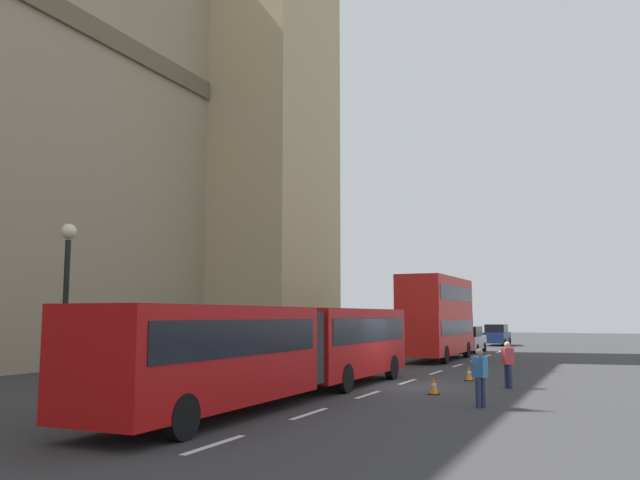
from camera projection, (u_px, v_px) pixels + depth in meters
name	position (u px, v px, depth m)	size (l,w,h in m)	color
ground_plane	(395.00, 386.00, 24.33)	(160.00, 160.00, 0.00)	#333335
lane_centre_marking	(436.00, 373.00, 29.91)	(39.00, 0.16, 0.01)	silver
articulated_bus	(288.00, 344.00, 20.78)	(17.60, 2.54, 2.90)	#B20F0F
double_decker_bus	(437.00, 314.00, 38.63)	(9.20, 2.54, 4.90)	red
sedan_lead	(469.00, 339.00, 46.29)	(4.40, 1.86, 1.85)	#B7B7BC
sedan_trailing	(497.00, 335.00, 56.83)	(4.40, 1.86, 1.85)	navy
traffic_cone_west	(434.00, 386.00, 21.68)	(0.36, 0.36, 0.58)	black
traffic_cone_middle	(469.00, 374.00, 26.26)	(0.36, 0.36, 0.58)	black
street_lamp	(66.00, 301.00, 18.22)	(0.44, 0.44, 5.27)	black
pedestrian_near_cones	(480.00, 375.00, 18.73)	(0.40, 0.47, 1.69)	#262D4C
pedestrian_by_kerb	(508.00, 363.00, 23.65)	(0.45, 0.45, 1.69)	#262D4C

